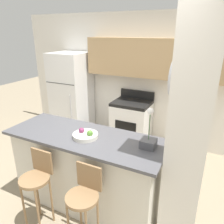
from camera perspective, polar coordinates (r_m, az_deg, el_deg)
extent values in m
plane|color=gray|center=(3.25, -6.41, -22.41)|extent=(14.00, 14.00, 0.00)
cube|color=white|center=(4.45, 8.30, 8.23)|extent=(5.60, 0.06, 2.55)
cube|color=tan|center=(4.12, 11.65, 13.54)|extent=(2.72, 0.32, 0.70)
cube|color=white|center=(4.27, 6.46, 12.49)|extent=(0.71, 0.28, 0.12)
cube|color=white|center=(2.17, 19.27, -6.16)|extent=(0.36, 0.32, 2.55)
cylinder|color=silver|center=(2.02, 15.66, 8.63)|extent=(0.02, 0.31, 0.31)
cylinder|color=white|center=(2.02, 15.49, 8.65)|extent=(0.01, 0.28, 0.28)
cube|color=silver|center=(2.94, -6.80, -15.35)|extent=(1.86, 0.61, 0.99)
cube|color=#4C4C51|center=(2.67, -7.25, -6.44)|extent=(1.98, 0.73, 0.04)
cube|color=white|center=(4.95, -10.29, 1.33)|extent=(0.73, 0.71, 1.21)
cube|color=white|center=(4.74, -10.98, 11.57)|extent=(0.73, 0.71, 0.57)
cube|color=#333333|center=(4.52, -13.48, 7.25)|extent=(0.70, 0.01, 0.01)
cylinder|color=#B2B2B7|center=(4.52, -10.68, 0.25)|extent=(0.02, 0.02, 0.67)
cube|color=white|center=(4.43, 5.04, -3.27)|extent=(0.71, 0.60, 0.85)
cube|color=black|center=(4.27, 5.23, 2.33)|extent=(0.71, 0.60, 0.06)
cube|color=black|center=(4.49, 6.59, 4.65)|extent=(0.71, 0.04, 0.16)
cube|color=black|center=(4.16, 3.50, -4.25)|extent=(0.43, 0.01, 0.27)
cylinder|color=olive|center=(2.68, -19.63, -16.26)|extent=(0.34, 0.34, 0.03)
cube|color=olive|center=(2.68, -17.83, -12.06)|extent=(0.29, 0.02, 0.28)
cylinder|color=olive|center=(2.90, -22.07, -21.88)|extent=(0.02, 0.02, 0.63)
cylinder|color=olive|center=(2.78, -18.74, -23.73)|extent=(0.02, 0.02, 0.63)
cylinder|color=olive|center=(3.01, -18.83, -19.69)|extent=(0.02, 0.02, 0.63)
cylinder|color=olive|center=(2.88, -15.50, -21.30)|extent=(0.02, 0.02, 0.63)
cylinder|color=olive|center=(2.34, -7.85, -21.30)|extent=(0.34, 0.34, 0.03)
cube|color=olive|center=(2.33, -6.00, -16.39)|extent=(0.29, 0.02, 0.28)
cylinder|color=olive|center=(2.68, -8.18, -24.51)|extent=(0.02, 0.02, 0.63)
cylinder|color=olive|center=(2.60, -3.72, -26.22)|extent=(0.02, 0.02, 0.63)
cube|color=#4C4C51|center=(2.40, 9.47, -8.10)|extent=(0.16, 0.16, 0.09)
cylinder|color=#386633|center=(2.32, 9.75, -3.79)|extent=(0.01, 0.01, 0.30)
sphere|color=white|center=(2.25, 10.01, 0.22)|extent=(0.07, 0.07, 0.07)
cylinder|color=silver|center=(2.60, -6.96, -6.14)|extent=(0.30, 0.30, 0.05)
sphere|color=#4C7F2D|center=(2.54, -5.79, -5.52)|extent=(0.07, 0.07, 0.07)
sphere|color=#7A2D56|center=(2.63, -7.98, -4.79)|extent=(0.07, 0.07, 0.07)
cylinder|color=#59595B|center=(4.60, -5.93, -5.58)|extent=(0.28, 0.28, 0.38)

